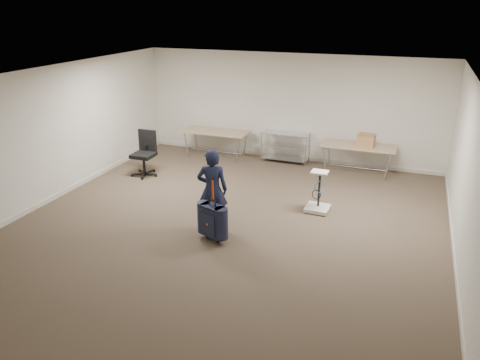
% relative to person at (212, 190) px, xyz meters
% --- Properties ---
extents(ground, '(9.00, 9.00, 0.00)m').
position_rel_person_xyz_m(ground, '(0.23, 0.05, -0.77)').
color(ground, '#413227').
rests_on(ground, ground).
extents(room_shell, '(8.00, 9.00, 9.00)m').
position_rel_person_xyz_m(room_shell, '(0.23, 1.43, -0.72)').
color(room_shell, silver).
rests_on(room_shell, ground).
extents(folding_table_left, '(1.80, 0.75, 0.73)m').
position_rel_person_xyz_m(folding_table_left, '(-1.67, 4.00, -0.10)').
color(folding_table_left, tan).
rests_on(folding_table_left, ground).
extents(folding_table_right, '(1.80, 0.75, 0.73)m').
position_rel_person_xyz_m(folding_table_right, '(2.13, 4.00, -0.10)').
color(folding_table_right, tan).
rests_on(folding_table_right, ground).
extents(wire_shelf, '(1.22, 0.47, 0.80)m').
position_rel_person_xyz_m(wire_shelf, '(0.23, 4.25, -0.33)').
color(wire_shelf, silver).
rests_on(wire_shelf, ground).
extents(person, '(0.65, 0.53, 1.55)m').
position_rel_person_xyz_m(person, '(0.00, 0.00, 0.00)').
color(person, black).
rests_on(person, ground).
extents(suitcase, '(0.48, 0.37, 1.15)m').
position_rel_person_xyz_m(suitcase, '(0.20, -0.47, -0.38)').
color(suitcase, black).
rests_on(suitcase, ground).
extents(office_chair, '(0.66, 0.66, 1.10)m').
position_rel_person_xyz_m(office_chair, '(-2.73, 2.06, -0.44)').
color(office_chair, black).
rests_on(office_chair, ground).
extents(equipment_cart, '(0.48, 0.48, 0.86)m').
position_rel_person_xyz_m(equipment_cart, '(1.69, 1.44, -0.55)').
color(equipment_cart, beige).
rests_on(equipment_cart, ground).
extents(cardboard_box, '(0.43, 0.34, 0.30)m').
position_rel_person_xyz_m(cardboard_box, '(2.31, 3.96, 0.11)').
color(cardboard_box, olive).
rests_on(cardboard_box, folding_table_right).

